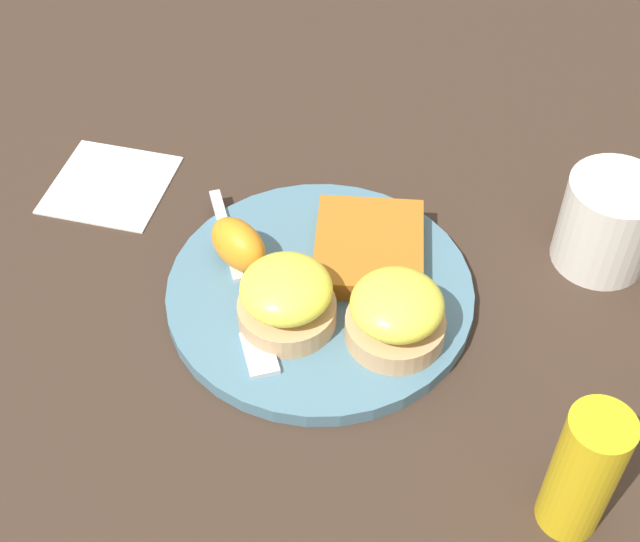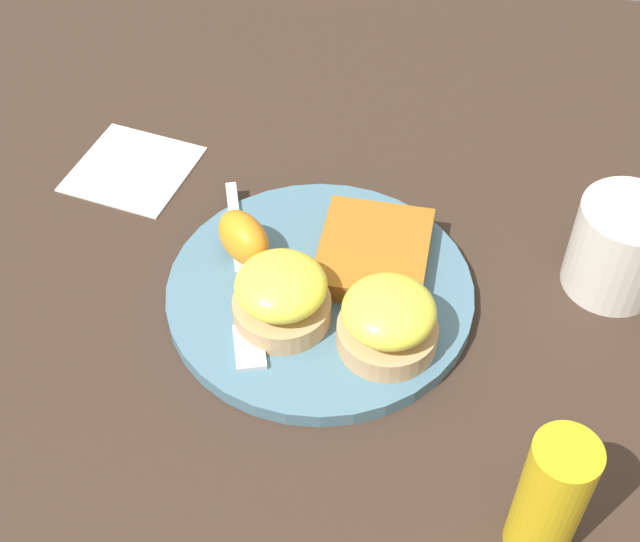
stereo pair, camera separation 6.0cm
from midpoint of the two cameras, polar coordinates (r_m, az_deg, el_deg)
The scene contains 10 objects.
ground_plane at distance 0.77m, azimuth -2.22°, elevation -1.82°, with size 1.10×1.10×0.00m, color #38281E.
plate at distance 0.76m, azimuth -2.24°, elevation -1.47°, with size 0.26×0.26×0.01m, color slate.
sandwich_benedict_left at distance 0.71m, azimuth -4.55°, elevation -1.86°, with size 0.08×0.08×0.06m.
sandwich_benedict_right at distance 0.70m, azimuth 2.48°, elevation -2.88°, with size 0.08×0.08×0.06m.
hashbrown_patty at distance 0.77m, azimuth 0.95°, elevation 1.39°, with size 0.11×0.09×0.02m, color #A8641D.
orange_wedge at distance 0.77m, azimuth -7.46°, elevation 1.59°, with size 0.06×0.04×0.04m, color orange.
fork at distance 0.76m, azimuth -7.31°, elevation -1.19°, with size 0.21×0.09×0.00m.
cup at distance 0.80m, azimuth 15.91°, elevation 2.98°, with size 0.11×0.08×0.09m.
napkin at distance 0.90m, azimuth -15.15°, elevation 5.33°, with size 0.11×0.11×0.00m, color white.
condiment_bottle at distance 0.62m, azimuth 13.84°, elevation -12.55°, with size 0.04×0.04×0.12m, color gold.
Camera 1 is at (-0.50, -0.04, 0.58)m, focal length 50.00 mm.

